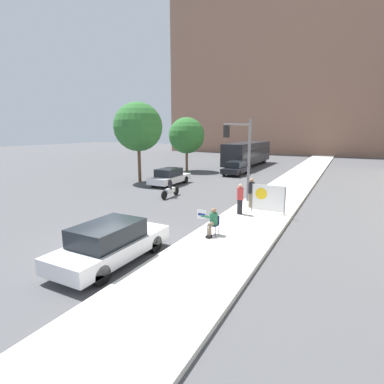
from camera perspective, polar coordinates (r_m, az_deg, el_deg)
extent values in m
plane|color=#4F4F51|center=(12.68, -14.39, -9.83)|extent=(160.00, 160.00, 0.00)
cube|color=beige|center=(24.42, 17.59, 0.55)|extent=(3.43, 90.00, 0.17)
cube|color=#936B56|center=(66.76, 20.15, 22.91)|extent=(52.00, 12.00, 36.65)
cylinder|color=#474C56|center=(12.87, 2.96, -7.34)|extent=(0.03, 0.03, 0.42)
cylinder|color=#474C56|center=(12.73, 4.49, -7.58)|extent=(0.03, 0.03, 0.42)
cylinder|color=#474C56|center=(13.19, 3.64, -6.87)|extent=(0.03, 0.03, 0.42)
cylinder|color=#474C56|center=(13.05, 5.14, -7.09)|extent=(0.03, 0.03, 0.42)
cube|color=navy|center=(12.89, 4.07, -6.30)|extent=(0.40, 0.40, 0.02)
cube|color=navy|center=(13.00, 4.42, -5.23)|extent=(0.40, 0.02, 0.38)
cylinder|color=#756651|center=(12.72, 3.78, -6.07)|extent=(0.18, 0.42, 0.18)
cylinder|color=#756651|center=(12.64, 3.37, -7.70)|extent=(0.16, 0.16, 0.42)
cube|color=black|center=(12.64, 3.25, -8.46)|extent=(0.20, 0.28, 0.10)
cylinder|color=#236642|center=(12.84, 4.14, -5.11)|extent=(0.34, 0.34, 0.52)
sphere|color=#936B4C|center=(12.73, 4.17, -3.52)|extent=(0.22, 0.22, 0.22)
cylinder|color=#236642|center=(12.87, 2.66, -4.68)|extent=(0.45, 0.09, 0.09)
cube|color=white|center=(12.94, 1.85, -4.30)|extent=(0.45, 0.02, 0.41)
cube|color=navy|center=(12.93, 1.83, -4.31)|extent=(0.34, 0.01, 0.10)
cylinder|color=black|center=(16.18, 9.08, -2.77)|extent=(0.28, 0.28, 0.80)
cylinder|color=#B23333|center=(16.02, 9.17, -0.29)|extent=(0.34, 0.34, 0.63)
sphere|color=tan|center=(15.94, 9.21, 1.19)|extent=(0.21, 0.21, 0.21)
cylinder|color=#756651|center=(17.67, 11.15, -1.57)|extent=(0.28, 0.28, 0.83)
cylinder|color=black|center=(17.51, 11.25, 0.81)|extent=(0.34, 0.34, 0.66)
sphere|color=tan|center=(17.44, 11.30, 2.22)|extent=(0.22, 0.22, 0.22)
cylinder|color=slate|center=(16.83, 11.39, -1.02)|extent=(0.06, 0.06, 1.53)
cylinder|color=slate|center=(16.44, 17.29, -1.62)|extent=(0.06, 0.06, 1.53)
cube|color=white|center=(16.60, 14.31, -1.15)|extent=(1.76, 0.02, 1.43)
cylinder|color=yellow|center=(16.63, 13.03, -0.31)|extent=(0.63, 0.01, 0.63)
cylinder|color=slate|center=(18.95, 10.77, 5.82)|extent=(0.16, 0.16, 5.06)
cylinder|color=slate|center=(19.69, 8.73, 12.61)|extent=(1.20, 2.01, 0.11)
cube|color=black|center=(20.54, 6.59, 11.45)|extent=(0.41, 0.41, 0.84)
sphere|color=green|center=(20.55, 6.57, 10.67)|extent=(0.18, 0.18, 0.18)
cube|color=silver|center=(11.05, -14.96, -10.10)|extent=(1.86, 4.57, 0.54)
cube|color=black|center=(10.73, -15.79, -7.46)|extent=(1.60, 2.38, 0.64)
cylinder|color=black|center=(12.63, -13.30, -8.31)|extent=(0.22, 0.64, 0.64)
cylinder|color=black|center=(11.67, -7.10, -9.77)|extent=(0.22, 0.64, 0.64)
cylinder|color=black|center=(10.83, -23.37, -12.44)|extent=(0.22, 0.64, 0.64)
cylinder|color=black|center=(9.69, -17.02, -14.88)|extent=(0.22, 0.64, 0.64)
cube|color=silver|center=(25.50, -4.23, 2.54)|extent=(1.74, 4.32, 0.52)
cube|color=black|center=(25.27, -4.46, 3.77)|extent=(1.49, 2.25, 0.62)
cylinder|color=black|center=(27.05, -4.09, 2.62)|extent=(0.22, 0.64, 0.64)
cylinder|color=black|center=(26.29, -1.28, 2.38)|extent=(0.22, 0.64, 0.64)
cylinder|color=black|center=(24.85, -7.35, 1.74)|extent=(0.22, 0.64, 0.64)
cylinder|color=black|center=(24.02, -4.38, 1.46)|extent=(0.22, 0.64, 0.64)
cube|color=black|center=(31.61, 8.38, 4.22)|extent=(1.81, 4.29, 0.52)
cube|color=black|center=(31.38, 8.30, 5.21)|extent=(1.55, 2.23, 0.62)
cylinder|color=black|center=(33.15, 7.84, 4.21)|extent=(0.22, 0.64, 0.64)
cylinder|color=black|center=(32.64, 10.47, 4.01)|extent=(0.22, 0.64, 0.64)
cylinder|color=black|center=(30.68, 6.13, 3.66)|extent=(0.22, 0.64, 0.64)
cylinder|color=black|center=(30.14, 8.94, 3.44)|extent=(0.22, 0.64, 0.64)
cube|color=#232328|center=(39.55, 10.62, 7.38)|extent=(2.59, 12.42, 2.60)
cube|color=black|center=(39.54, 10.63, 7.59)|extent=(2.61, 11.80, 0.85)
cylinder|color=black|center=(43.65, 10.64, 6.16)|extent=(0.30, 1.04, 1.04)
cylinder|color=black|center=(43.03, 13.56, 5.96)|extent=(0.30, 1.04, 1.04)
cylinder|color=black|center=(36.40, 7.00, 5.21)|extent=(0.30, 1.04, 1.04)
cylinder|color=black|center=(35.66, 10.45, 4.97)|extent=(0.30, 1.04, 1.04)
cube|color=white|center=(20.79, -4.15, 0.31)|extent=(0.24, 0.94, 0.32)
cylinder|color=black|center=(20.69, -4.24, 1.26)|extent=(0.28, 0.28, 0.57)
sphere|color=black|center=(20.63, -4.25, 2.08)|extent=(0.24, 0.24, 0.24)
cylinder|color=black|center=(21.48, -3.04, 0.20)|extent=(0.10, 0.60, 0.60)
cylinder|color=black|center=(20.19, -5.31, -0.58)|extent=(0.10, 0.60, 0.60)
cylinder|color=brown|center=(27.21, -9.99, 5.44)|extent=(0.28, 0.28, 3.38)
sphere|color=#2D6B2D|center=(27.06, -10.23, 12.13)|extent=(4.24, 4.24, 4.24)
cylinder|color=brown|center=(34.06, -1.01, 6.18)|extent=(0.28, 0.28, 2.60)
sphere|color=#2D6B2D|center=(33.91, -1.03, 10.72)|extent=(3.99, 3.99, 3.99)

